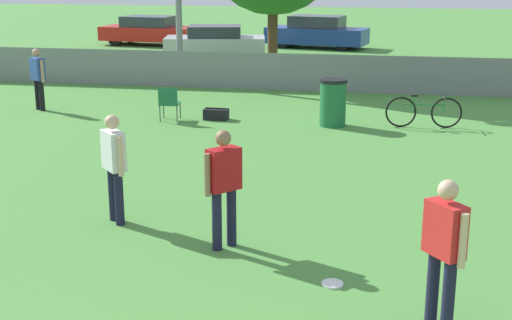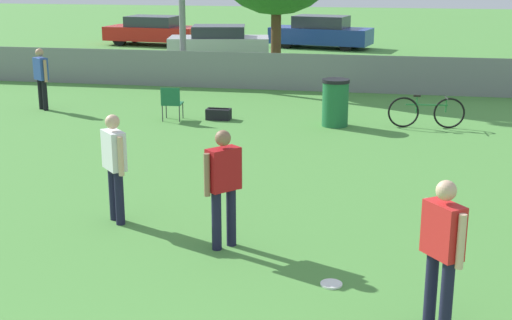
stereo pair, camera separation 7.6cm
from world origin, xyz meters
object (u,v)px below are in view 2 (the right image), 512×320
(frisbee_disc, at_px, (331,284))
(parked_car_red, at_px, (153,30))
(bicycle_sideline, at_px, (426,112))
(player_defender_red, at_px, (442,244))
(folding_chair_sideline, at_px, (172,101))
(trash_bin, at_px, (335,103))
(player_receiver_white, at_px, (114,161))
(parked_car_blue, at_px, (321,32))
(player_thrower_red, at_px, (223,181))
(parked_car_silver, at_px, (219,41))
(spectator_in_blue, at_px, (41,75))
(gear_bag_sideline, at_px, (219,114))

(frisbee_disc, height_order, parked_car_red, parked_car_red)
(bicycle_sideline, bearing_deg, player_defender_red, -96.57)
(player_defender_red, relative_size, folding_chair_sideline, 1.95)
(bicycle_sideline, height_order, parked_car_red, parked_car_red)
(bicycle_sideline, bearing_deg, parked_car_red, 122.31)
(player_defender_red, xyz_separation_m, trash_bin, (-1.88, 9.37, -0.38))
(player_receiver_white, bearing_deg, parked_car_red, 154.69)
(bicycle_sideline, height_order, parked_car_blue, parked_car_blue)
(player_thrower_red, relative_size, parked_car_blue, 0.34)
(player_defender_red, height_order, parked_car_blue, player_defender_red)
(frisbee_disc, bearing_deg, player_defender_red, -34.76)
(player_thrower_red, xyz_separation_m, bicycle_sideline, (2.87, 7.86, -0.56))
(player_receiver_white, xyz_separation_m, folding_chair_sideline, (-1.34, 6.84, -0.46))
(folding_chair_sideline, xyz_separation_m, bicycle_sideline, (5.97, 0.38, -0.10))
(bicycle_sideline, height_order, parked_car_silver, parked_car_silver)
(player_defender_red, relative_size, bicycle_sideline, 0.92)
(parked_car_blue, bearing_deg, player_thrower_red, -76.04)
(bicycle_sideline, bearing_deg, player_thrower_red, -115.48)
(parked_car_red, distance_m, parked_car_silver, 5.59)
(player_thrower_red, relative_size, trash_bin, 1.46)
(folding_chair_sideline, distance_m, bicycle_sideline, 5.98)
(spectator_in_blue, relative_size, parked_car_blue, 0.34)
(bicycle_sideline, bearing_deg, spectator_in_blue, 173.05)
(parked_car_blue, bearing_deg, player_receiver_white, -80.38)
(folding_chair_sideline, relative_size, bicycle_sideline, 0.47)
(parked_car_blue, bearing_deg, folding_chair_sideline, -85.73)
(spectator_in_blue, relative_size, parked_car_red, 0.35)
(spectator_in_blue, distance_m, parked_car_silver, 11.38)
(trash_bin, height_order, parked_car_silver, parked_car_silver)
(player_thrower_red, distance_m, folding_chair_sideline, 8.11)
(frisbee_disc, height_order, folding_chair_sideline, folding_chair_sideline)
(parked_car_red, bearing_deg, parked_car_blue, 7.64)
(frisbee_disc, height_order, bicycle_sideline, bicycle_sideline)
(parked_car_red, relative_size, parked_car_silver, 1.06)
(bicycle_sideline, bearing_deg, folding_chair_sideline, 178.22)
(folding_chair_sideline, xyz_separation_m, gear_bag_sideline, (1.07, 0.34, -0.34))
(folding_chair_sideline, bearing_deg, parked_car_blue, -102.30)
(parked_car_blue, bearing_deg, bicycle_sideline, -64.30)
(player_receiver_white, height_order, bicycle_sideline, player_receiver_white)
(player_receiver_white, distance_m, spectator_in_blue, 9.00)
(bicycle_sideline, height_order, trash_bin, trash_bin)
(folding_chair_sideline, bearing_deg, gear_bag_sideline, -168.00)
(trash_bin, bearing_deg, frisbee_disc, -85.21)
(parked_car_blue, bearing_deg, player_defender_red, -70.20)
(frisbee_disc, bearing_deg, player_receiver_white, 154.94)
(parked_car_silver, bearing_deg, parked_car_red, 126.02)
(gear_bag_sideline, height_order, parked_car_blue, parked_car_blue)
(gear_bag_sideline, relative_size, parked_car_red, 0.13)
(player_defender_red, bearing_deg, gear_bag_sideline, 168.66)
(bicycle_sideline, relative_size, gear_bag_sideline, 2.97)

